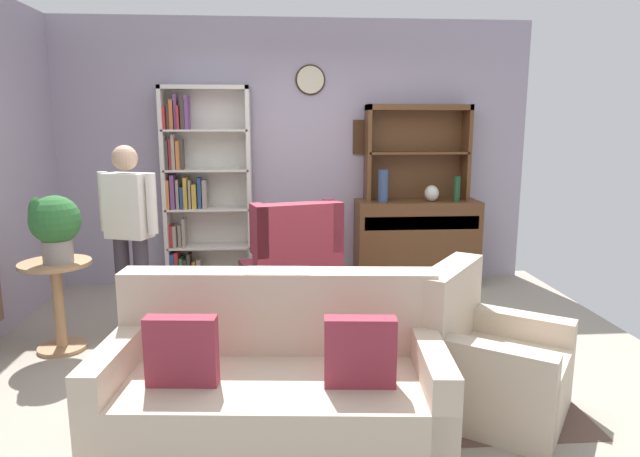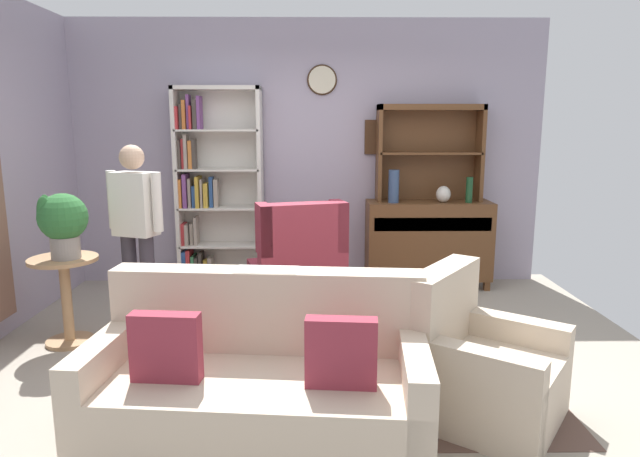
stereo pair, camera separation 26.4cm
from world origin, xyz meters
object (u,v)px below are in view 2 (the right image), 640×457
at_px(bottle_wine, 469,190).
at_px(armchair_floral, 480,370).
at_px(vase_tall, 394,186).
at_px(book_stack, 295,313).
at_px(wingback_chair, 298,272).
at_px(plant_stand, 66,291).
at_px(potted_plant_large, 62,221).
at_px(couch_floral, 260,387).
at_px(vase_round, 443,194).
at_px(person_reading, 136,225).
at_px(sideboard, 428,240).
at_px(sideboard_hutch, 429,140).
at_px(coffee_table, 286,325).
at_px(bookshelf, 212,192).

height_order(bottle_wine, armchair_floral, bottle_wine).
bearing_deg(vase_tall, book_stack, -114.62).
relative_size(wingback_chair, book_stack, 5.01).
height_order(plant_stand, potted_plant_large, potted_plant_large).
bearing_deg(book_stack, couch_floral, -102.41).
height_order(vase_round, potted_plant_large, potted_plant_large).
bearing_deg(person_reading, plant_stand, -149.27).
relative_size(vase_round, bottle_wine, 0.64).
distance_m(wingback_chair, plant_stand, 1.94).
height_order(sideboard, plant_stand, sideboard).
height_order(sideboard_hutch, wingback_chair, sideboard_hutch).
bearing_deg(armchair_floral, coffee_table, 153.46).
xyz_separation_m(bookshelf, sideboard, (2.29, -0.08, -0.50)).
distance_m(vase_tall, person_reading, 2.58).
bearing_deg(wingback_chair, armchair_floral, -58.93).
bearing_deg(bottle_wine, person_reading, -159.29).
bearing_deg(sideboard_hutch, vase_tall, -154.11).
xyz_separation_m(sideboard_hutch, plant_stand, (-3.17, -1.65, -1.13)).
xyz_separation_m(potted_plant_large, coffee_table, (1.73, -0.54, -0.64)).
height_order(armchair_floral, book_stack, armchair_floral).
height_order(vase_round, plant_stand, vase_round).
xyz_separation_m(wingback_chair, book_stack, (0.02, -1.34, 0.08)).
xyz_separation_m(vase_round, bottle_wine, (0.26, -0.02, 0.05)).
distance_m(vase_tall, wingback_chair, 1.41).
xyz_separation_m(bookshelf, couch_floral, (0.78, -3.02, -0.70)).
xyz_separation_m(sideboard_hutch, person_reading, (-2.68, -1.36, -0.65)).
relative_size(bookshelf, vase_round, 12.35).
bearing_deg(couch_floral, wingback_chair, 86.02).
bearing_deg(person_reading, potted_plant_large, -145.03).
height_order(bottle_wine, coffee_table, bottle_wine).
relative_size(vase_tall, bottle_wine, 1.28).
bearing_deg(vase_tall, plant_stand, -152.28).
height_order(vase_tall, couch_floral, vase_tall).
bearing_deg(couch_floral, armchair_floral, 10.33).
bearing_deg(coffee_table, bookshelf, 111.92).
bearing_deg(plant_stand, bottle_wine, 22.18).
xyz_separation_m(bookshelf, vase_tall, (1.90, -0.16, 0.08)).
height_order(vase_tall, book_stack, vase_tall).
relative_size(coffee_table, book_stack, 3.82).
bearing_deg(vase_tall, bottle_wine, -0.66).
bearing_deg(bookshelf, coffee_table, -68.08).
height_order(sideboard_hutch, vase_round, sideboard_hutch).
height_order(armchair_floral, potted_plant_large, potted_plant_large).
height_order(plant_stand, person_reading, person_reading).
xyz_separation_m(couch_floral, plant_stand, (-1.66, 1.39, 0.12)).
bearing_deg(vase_round, armchair_floral, -97.83).
bearing_deg(coffee_table, potted_plant_large, 162.65).
bearing_deg(vase_round, bookshelf, 176.44).
bearing_deg(coffee_table, book_stack, -36.78).
distance_m(sideboard, armchair_floral, 2.72).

